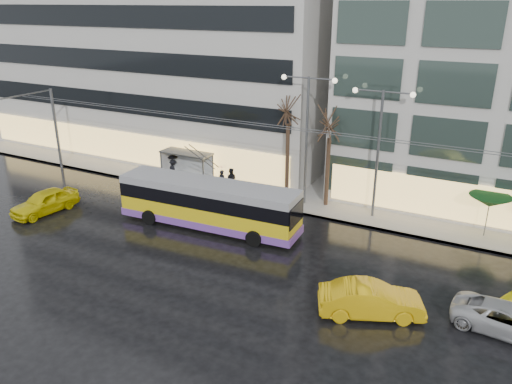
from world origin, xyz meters
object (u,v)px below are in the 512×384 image
Objects in this scene: street_lamp_near at (307,123)px; taxi_a at (45,202)px; trolleybus at (208,206)px; bus_shelter at (184,159)px.

street_lamp_near is 1.91× the size of taxi_a.
taxi_a is (-15.41, -9.69, -5.19)m from street_lamp_near.
taxi_a is at bearing -147.84° from street_lamp_near.
taxi_a is (-11.38, -3.26, -0.71)m from trolleybus.
street_lamp_near reaches higher than trolleybus.
street_lamp_near reaches higher than taxi_a.
trolleybus is 8.97m from bus_shelter.
street_lamp_near is (4.03, 6.43, 4.48)m from trolleybus.
trolleybus reaches higher than taxi_a.
street_lamp_near reaches higher than bus_shelter.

